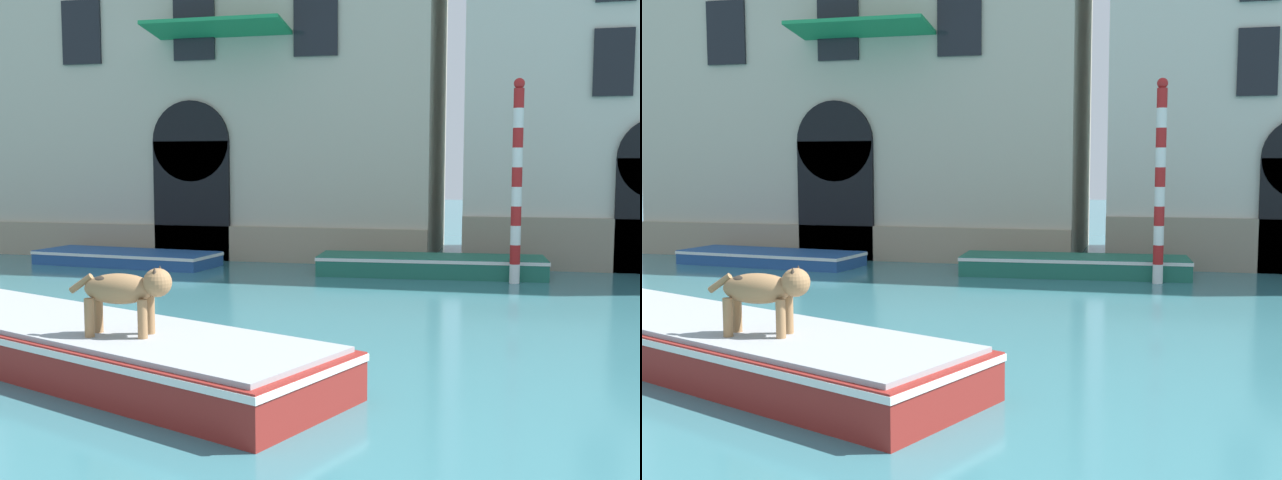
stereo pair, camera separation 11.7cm
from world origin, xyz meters
The scene contains 5 objects.
boat_foreground centered at (3.67, 6.84, 0.33)m, with size 8.35×4.87×0.62m.
dog_on_deck centered at (4.93, 6.13, 1.17)m, with size 1.27×0.46×0.85m.
boat_moored_near_palazzo centered at (-0.56, 16.41, 0.20)m, with size 5.18×2.20×0.38m.
boat_moored_far centered at (7.62, 16.34, 0.25)m, with size 5.56×1.85×0.48m.
mooring_pole_0 centered at (9.60, 15.54, 2.32)m, with size 0.24×0.24×4.61m.
Camera 1 is at (9.25, -1.90, 2.63)m, focal length 42.00 mm.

